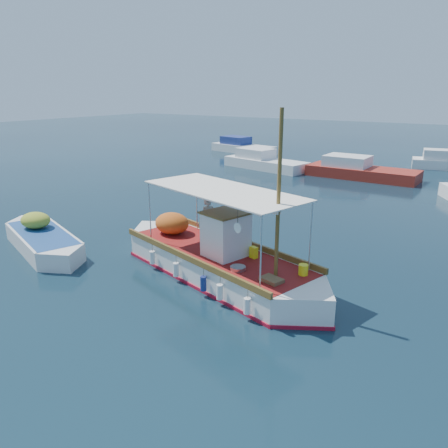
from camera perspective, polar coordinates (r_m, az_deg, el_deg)
The scene contains 7 objects.
ground at distance 15.87m, azimuth 2.51°, elevation -6.60°, with size 160.00×160.00×0.00m, color black.
fishing_caique at distance 15.64m, azimuth -1.13°, elevation -4.82°, with size 9.68×4.59×6.13m.
dinghy at distance 19.74m, azimuth -22.60°, elevation -2.05°, with size 6.20×3.32×1.60m.
bg_boat_nw at distance 37.17m, azimuth 5.17°, elevation 8.00°, with size 7.71×3.83×1.80m.
bg_boat_n at distance 34.51m, azimuth 17.20°, elevation 6.59°, with size 8.10×3.04×1.80m.
bg_boat_far_w at distance 46.78m, azimuth 2.33°, elevation 9.95°, with size 7.54×3.62×1.80m.
bg_boat_far_n at distance 41.04m, azimuth 26.83°, elevation 7.10°, with size 5.57×2.97×1.80m.
Camera 1 is at (7.33, -12.53, 6.40)m, focal length 35.00 mm.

